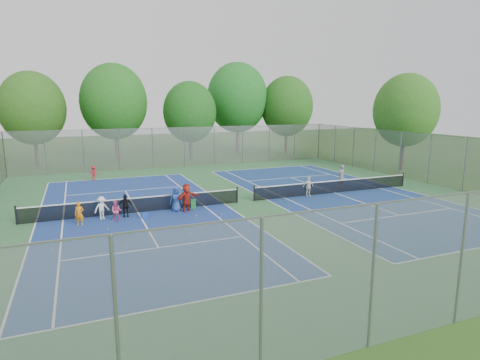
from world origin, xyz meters
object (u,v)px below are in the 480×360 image
at_px(net_right, 335,187).
at_px(ball_hopper, 193,204).
at_px(instructor, 341,176).
at_px(net_left, 138,205).
at_px(ball_crate, 145,216).

distance_m(net_right, ball_hopper, 10.67).
distance_m(ball_hopper, instructor, 12.53).
bearing_deg(net_left, ball_crate, -81.82).
xyz_separation_m(net_left, net_right, (14.00, 0.00, 0.00)).
xyz_separation_m(net_right, ball_crate, (-13.81, -1.32, -0.31)).
relative_size(ball_crate, instructor, 0.20).
height_order(net_left, net_right, same).
bearing_deg(instructor, ball_crate, -0.47).
height_order(net_right, ball_hopper, net_right).
xyz_separation_m(net_left, ball_crate, (0.19, -1.32, -0.31)).
distance_m(ball_crate, instructor, 15.79).
bearing_deg(instructor, ball_hopper, -2.30).
bearing_deg(net_right, ball_crate, -174.54).
distance_m(net_right, ball_crate, 13.88).
bearing_deg(ball_hopper, net_left, 174.33).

